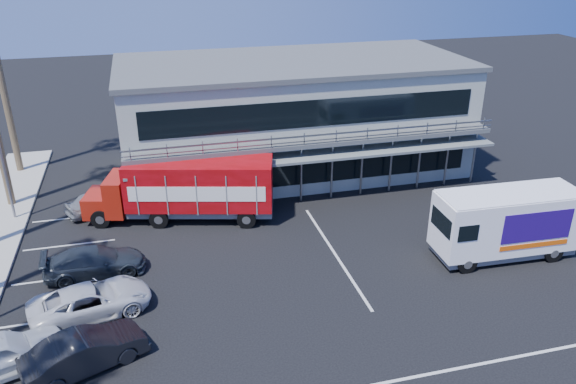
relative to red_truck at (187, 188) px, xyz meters
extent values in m
plane|color=black|center=(4.69, -8.68, -1.91)|extent=(120.00, 120.00, 0.00)
cube|color=#9DA396|center=(7.69, 6.32, 1.59)|extent=(22.00, 10.00, 7.00)
cube|color=#515454|center=(7.69, 6.32, 5.24)|extent=(22.40, 10.40, 0.30)
cube|color=#515454|center=(7.69, 0.72, 1.69)|extent=(22.00, 1.20, 0.25)
cube|color=gray|center=(7.69, 0.17, 2.19)|extent=(22.00, 0.08, 0.90)
cube|color=slate|center=(7.69, 0.42, 0.99)|extent=(22.00, 1.80, 0.15)
cube|color=black|center=(7.69, 1.30, -0.31)|extent=(20.00, 0.06, 1.60)
cube|color=black|center=(7.69, 1.30, 3.29)|extent=(20.00, 0.06, 1.60)
cylinder|color=brown|center=(-10.41, 9.82, 4.09)|extent=(0.44, 0.44, 12.00)
cylinder|color=gray|center=(-9.51, 2.32, 2.09)|extent=(0.14, 0.14, 8.00)
cube|color=#9C190C|center=(-4.79, 1.25, -0.92)|extent=(1.91, 2.51, 1.19)
cube|color=#9C190C|center=(-3.73, 0.97, -0.37)|extent=(1.59, 2.65, 2.09)
cube|color=black|center=(-3.73, 0.97, 0.23)|extent=(0.58, 2.06, 0.70)
cube|color=#B10A14|center=(0.69, -0.18, 0.28)|extent=(8.32, 4.41, 2.58)
cube|color=slate|center=(0.69, -0.18, -1.26)|extent=(8.22, 4.05, 0.30)
cube|color=white|center=(0.37, -1.39, 0.18)|extent=(7.08, 1.87, 0.84)
cube|color=white|center=(1.01, 1.03, 0.18)|extent=(7.08, 1.87, 0.84)
cylinder|color=black|center=(-4.78, 0.12, -1.39)|extent=(1.07, 0.53, 1.03)
cylinder|color=black|center=(-4.23, 2.23, -1.39)|extent=(1.07, 0.53, 1.03)
cylinder|color=black|center=(-1.70, -0.69, -1.39)|extent=(1.07, 0.53, 1.03)
cylinder|color=black|center=(-1.15, 1.43, -1.39)|extent=(1.07, 0.53, 1.03)
cylinder|color=black|center=(2.91, -1.89, -1.39)|extent=(1.07, 0.53, 1.03)
cylinder|color=black|center=(3.46, 0.23, -1.39)|extent=(1.07, 0.53, 1.03)
cube|color=white|center=(14.69, -7.94, 0.04)|extent=(7.09, 2.66, 2.80)
cube|color=slate|center=(14.69, -7.94, -1.51)|extent=(6.80, 2.41, 0.35)
cube|color=black|center=(11.21, -7.81, 0.34)|extent=(0.13, 1.97, 0.95)
cube|color=white|center=(14.69, -7.94, 1.47)|extent=(6.95, 2.60, 0.08)
cube|color=#250B6A|center=(15.45, -9.18, 0.24)|extent=(3.60, 0.16, 1.50)
cube|color=#250B6A|center=(15.53, -6.75, 0.24)|extent=(3.60, 0.16, 1.50)
cube|color=#F2590C|center=(15.45, -9.19, -0.76)|extent=(3.60, 0.15, 0.25)
cylinder|color=black|center=(12.15, -8.91, -1.43)|extent=(0.97, 0.32, 0.96)
cylinder|color=black|center=(12.23, -6.79, -1.43)|extent=(0.97, 0.32, 0.96)
cylinder|color=black|center=(16.75, -9.08, -1.43)|extent=(0.97, 0.32, 0.96)
cylinder|color=black|center=(16.83, -6.96, -1.43)|extent=(0.97, 0.32, 0.96)
imported|color=black|center=(-4.81, -11.18, -1.18)|extent=(4.71, 3.17, 1.47)
imported|color=silver|center=(-4.81, -7.88, -1.22)|extent=(5.36, 3.45, 1.37)
imported|color=#292F37|center=(-4.81, -4.68, -1.24)|extent=(4.73, 2.17, 1.34)
imported|color=gray|center=(-4.81, 2.12, -1.24)|extent=(4.22, 3.07, 1.34)
camera|label=1|loc=(-1.71, -28.70, 12.64)|focal=35.00mm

